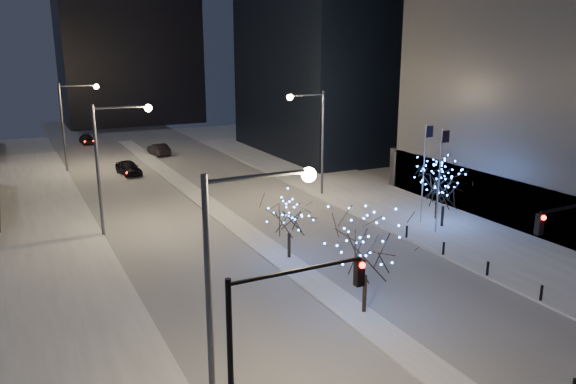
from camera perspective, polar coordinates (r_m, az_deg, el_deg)
road at (r=54.80m, az=-9.22°, el=-0.41°), size 20.00×130.00×0.02m
median at (r=50.21m, az=-7.46°, el=-1.68°), size 2.00×80.00×0.15m
east_sidewalk at (r=49.06m, az=13.42°, el=-2.36°), size 10.00×90.00×0.15m
west_sidewalk at (r=38.28m, az=-22.49°, el=-8.04°), size 8.00×90.00×0.15m
horizon_block at (r=109.93m, az=-16.17°, el=17.77°), size 24.00×14.00×42.00m
street_lamp_w_near at (r=20.32m, az=-5.30°, el=-7.50°), size 4.40×0.56×10.00m
street_lamp_w_mid at (r=43.76m, az=-17.52°, el=3.97°), size 4.40×0.56×10.00m
street_lamp_w_far at (r=68.32m, az=-21.13°, el=7.33°), size 4.40×0.56×10.00m
street_lamp_east at (r=52.92m, az=2.70°, el=6.35°), size 3.90×0.56×10.00m
traffic_signal_west at (r=19.58m, az=-1.54°, el=-13.99°), size 5.26×0.43×7.00m
flagpoles at (r=44.83m, az=14.43°, el=2.22°), size 1.35×2.60×8.00m
bollards at (r=38.85m, az=17.50°, el=-6.41°), size 0.16×12.16×0.90m
car_near at (r=65.36m, az=-15.89°, el=2.38°), size 2.50×4.91×1.60m
car_mid at (r=76.16m, az=-12.99°, el=4.24°), size 2.18×4.81×1.53m
car_far at (r=87.93m, az=-19.73°, el=5.05°), size 2.03×4.55×1.30m
holiday_tree_median_near at (r=29.90m, az=7.97°, el=-5.34°), size 5.91×5.91×5.92m
holiday_tree_median_far at (r=37.47m, az=0.11°, el=-2.35°), size 4.27×4.27×4.57m
holiday_tree_plaza_near at (r=45.64m, az=15.62°, el=0.57°), size 4.38×4.38×5.23m
holiday_tree_plaza_far at (r=47.51m, az=15.02°, el=0.99°), size 4.54×4.54×4.98m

